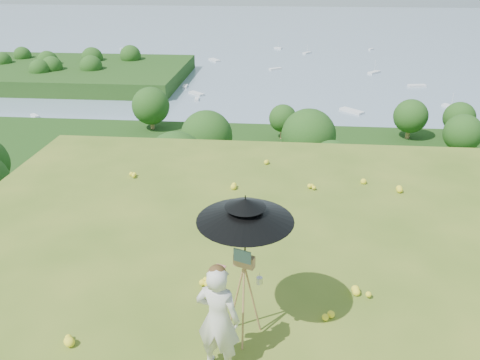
{
  "coord_description": "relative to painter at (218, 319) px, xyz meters",
  "views": [
    {
      "loc": [
        -0.56,
        -5.5,
        4.65
      ],
      "look_at": [
        -1.21,
        1.82,
        1.2
      ],
      "focal_mm": 35.0,
      "sensor_mm": 36.0,
      "label": 1
    }
  ],
  "objects": [
    {
      "name": "painter_cap",
      "position": [
        0.0,
        0.0,
        0.72
      ],
      "size": [
        0.27,
        0.29,
        0.1
      ],
      "primitive_type": null,
      "rotation": [
        0.0,
        0.0,
        -0.3
      ],
      "color": "#D77976",
      "rests_on": "painter"
    },
    {
      "name": "slope_trees",
      "position": [
        1.21,
        36.18,
        -15.76
      ],
      "size": [
        110.0,
        50.0,
        6.0
      ],
      "primitive_type": null,
      "color": "#1C4E17",
      "rests_on": "forest_slope"
    },
    {
      "name": "sun_umbrella",
      "position": [
        0.28,
        0.58,
        0.9
      ],
      "size": [
        1.45,
        1.45,
        0.97
      ],
      "primitive_type": null,
      "rotation": [
        0.0,
        0.0,
        -0.24
      ],
      "color": "black",
      "rests_on": "field_easel"
    },
    {
      "name": "wildflowers",
      "position": [
        1.21,
        1.43,
        -0.7
      ],
      "size": [
        10.0,
        10.5,
        0.12
      ],
      "primitive_type": null,
      "color": "yellow",
      "rests_on": "ground"
    },
    {
      "name": "harbor_town",
      "position": [
        1.21,
        76.18,
        -30.26
      ],
      "size": [
        110.0,
        22.0,
        5.0
      ],
      "primitive_type": null,
      "color": "silver",
      "rests_on": "shoreline_tier"
    },
    {
      "name": "field_easel",
      "position": [
        0.27,
        0.55,
        -0.04
      ],
      "size": [
        0.69,
        0.69,
        1.43
      ],
      "primitive_type": null,
      "rotation": [
        0.0,
        0.0,
        -0.35
      ],
      "color": "olive",
      "rests_on": "ground"
    },
    {
      "name": "forest_slope",
      "position": [
        1.21,
        36.18,
        -29.76
      ],
      "size": [
        140.0,
        56.0,
        22.0
      ],
      "primitive_type": "cube",
      "color": "#163B10",
      "rests_on": "bay_water"
    },
    {
      "name": "ground",
      "position": [
        1.21,
        1.18,
        -0.76
      ],
      "size": [
        14.0,
        14.0,
        0.0
      ],
      "primitive_type": "plane",
      "color": "#48681D",
      "rests_on": "ground"
    },
    {
      "name": "bay_water",
      "position": [
        1.21,
        241.18,
        -34.76
      ],
      "size": [
        700.0,
        700.0,
        0.0
      ],
      "primitive_type": "plane",
      "color": "#758DA8",
      "rests_on": "ground"
    },
    {
      "name": "painter",
      "position": [
        0.0,
        0.0,
        0.0
      ],
      "size": [
        0.62,
        0.48,
        1.51
      ],
      "primitive_type": "imported",
      "rotation": [
        0.0,
        0.0,
        2.91
      ],
      "color": "beige",
      "rests_on": "ground"
    },
    {
      "name": "moored_boats",
      "position": [
        -11.29,
        162.18,
        -34.41
      ],
      "size": [
        140.0,
        140.0,
        0.7
      ],
      "primitive_type": null,
      "color": "white",
      "rests_on": "bay_water"
    },
    {
      "name": "peninsula",
      "position": [
        -73.79,
        156.18,
        -29.76
      ],
      "size": [
        90.0,
        60.0,
        12.0
      ],
      "primitive_type": null,
      "color": "#163B10",
      "rests_on": "bay_water"
    },
    {
      "name": "shoreline_tier",
      "position": [
        1.21,
        76.18,
        -36.76
      ],
      "size": [
        170.0,
        28.0,
        8.0
      ],
      "primitive_type": "cube",
      "color": "#6A6755",
      "rests_on": "bay_water"
    }
  ]
}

